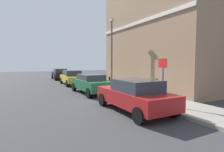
{
  "coord_description": "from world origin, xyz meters",
  "views": [
    {
      "loc": [
        -4.95,
        -8.28,
        2.23
      ],
      "look_at": [
        1.24,
        3.74,
        1.2
      ],
      "focal_mm": 28.38,
      "sensor_mm": 36.0,
      "label": 1
    }
  ],
  "objects_px": {
    "car_yellow": "(72,77)",
    "utility_cabinet": "(152,89)",
    "car_green": "(91,83)",
    "car_black": "(60,74)",
    "bollard_near_cabinet": "(134,85)",
    "lamppost": "(112,50)",
    "street_sign": "(163,74)",
    "car_red": "(135,95)",
    "bollard_far_kerb": "(110,83)"
  },
  "relations": [
    {
      "from": "car_yellow",
      "to": "utility_cabinet",
      "type": "xyz_separation_m",
      "value": [
        2.31,
        -9.51,
        -0.07
      ]
    },
    {
      "from": "car_green",
      "to": "car_yellow",
      "type": "relative_size",
      "value": 1.05
    },
    {
      "from": "car_black",
      "to": "bollard_near_cabinet",
      "type": "xyz_separation_m",
      "value": [
        2.36,
        -13.94,
        -0.04
      ]
    },
    {
      "from": "lamppost",
      "to": "car_black",
      "type": "bearing_deg",
      "value": 102.09
    },
    {
      "from": "car_green",
      "to": "lamppost",
      "type": "xyz_separation_m",
      "value": [
        2.39,
        1.37,
        2.57
      ]
    },
    {
      "from": "bollard_near_cabinet",
      "to": "lamppost",
      "type": "height_order",
      "value": "lamppost"
    },
    {
      "from": "street_sign",
      "to": "bollard_near_cabinet",
      "type": "bearing_deg",
      "value": 77.55
    },
    {
      "from": "car_red",
      "to": "car_black",
      "type": "xyz_separation_m",
      "value": [
        0.02,
        17.43,
        -0.02
      ]
    },
    {
      "from": "car_red",
      "to": "car_yellow",
      "type": "height_order",
      "value": "car_red"
    },
    {
      "from": "street_sign",
      "to": "lamppost",
      "type": "relative_size",
      "value": 0.4
    },
    {
      "from": "car_red",
      "to": "car_yellow",
      "type": "bearing_deg",
      "value": -0.52
    },
    {
      "from": "utility_cabinet",
      "to": "lamppost",
      "type": "bearing_deg",
      "value": 89.72
    },
    {
      "from": "street_sign",
      "to": "lamppost",
      "type": "distance_m",
      "value": 7.11
    },
    {
      "from": "car_red",
      "to": "car_black",
      "type": "distance_m",
      "value": 17.43
    },
    {
      "from": "car_red",
      "to": "utility_cabinet",
      "type": "relative_size",
      "value": 3.69
    },
    {
      "from": "car_green",
      "to": "car_black",
      "type": "distance_m",
      "value": 12.03
    },
    {
      "from": "street_sign",
      "to": "car_red",
      "type": "bearing_deg",
      "value": 176.3
    },
    {
      "from": "car_yellow",
      "to": "street_sign",
      "type": "height_order",
      "value": "street_sign"
    },
    {
      "from": "car_yellow",
      "to": "street_sign",
      "type": "distance_m",
      "value": 11.29
    },
    {
      "from": "car_green",
      "to": "street_sign",
      "type": "xyz_separation_m",
      "value": [
        1.67,
        -5.51,
        0.93
      ]
    },
    {
      "from": "bollard_near_cabinet",
      "to": "utility_cabinet",
      "type": "bearing_deg",
      "value": -92.9
    },
    {
      "from": "utility_cabinet",
      "to": "lamppost",
      "type": "distance_m",
      "value": 5.87
    },
    {
      "from": "car_yellow",
      "to": "lamppost",
      "type": "height_order",
      "value": "lamppost"
    },
    {
      "from": "car_red",
      "to": "car_green",
      "type": "bearing_deg",
      "value": 0.31
    },
    {
      "from": "utility_cabinet",
      "to": "bollard_near_cabinet",
      "type": "xyz_separation_m",
      "value": [
        0.1,
        1.98,
        0.02
      ]
    },
    {
      "from": "utility_cabinet",
      "to": "street_sign",
      "type": "bearing_deg",
      "value": -113.2
    },
    {
      "from": "bollard_near_cabinet",
      "to": "bollard_far_kerb",
      "type": "relative_size",
      "value": 1.0
    },
    {
      "from": "car_black",
      "to": "street_sign",
      "type": "xyz_separation_m",
      "value": [
        1.56,
        -17.53,
        0.92
      ]
    },
    {
      "from": "street_sign",
      "to": "car_black",
      "type": "bearing_deg",
      "value": 95.09
    },
    {
      "from": "car_yellow",
      "to": "car_black",
      "type": "distance_m",
      "value": 6.4
    },
    {
      "from": "utility_cabinet",
      "to": "car_black",
      "type": "bearing_deg",
      "value": 98.07
    },
    {
      "from": "car_yellow",
      "to": "car_black",
      "type": "height_order",
      "value": "car_yellow"
    },
    {
      "from": "car_yellow",
      "to": "lamppost",
      "type": "xyz_separation_m",
      "value": [
        2.33,
        -4.26,
        2.56
      ]
    },
    {
      "from": "bollard_far_kerb",
      "to": "street_sign",
      "type": "bearing_deg",
      "value": -87.76
    },
    {
      "from": "car_yellow",
      "to": "utility_cabinet",
      "type": "bearing_deg",
      "value": -165.46
    },
    {
      "from": "car_yellow",
      "to": "car_red",
      "type": "bearing_deg",
      "value": -178.92
    },
    {
      "from": "car_yellow",
      "to": "car_black",
      "type": "xyz_separation_m",
      "value": [
        0.05,
        6.4,
        -0.0
      ]
    },
    {
      "from": "street_sign",
      "to": "lamppost",
      "type": "bearing_deg",
      "value": 84.03
    },
    {
      "from": "bollard_near_cabinet",
      "to": "bollard_far_kerb",
      "type": "xyz_separation_m",
      "value": [
        -1.01,
        1.82,
        0.0
      ]
    },
    {
      "from": "car_red",
      "to": "car_green",
      "type": "height_order",
      "value": "car_red"
    },
    {
      "from": "car_red",
      "to": "utility_cabinet",
      "type": "distance_m",
      "value": 2.73
    },
    {
      "from": "car_green",
      "to": "car_black",
      "type": "xyz_separation_m",
      "value": [
        0.11,
        12.03,
        0.01
      ]
    },
    {
      "from": "street_sign",
      "to": "utility_cabinet",
      "type": "bearing_deg",
      "value": 66.8
    },
    {
      "from": "bollard_far_kerb",
      "to": "lamppost",
      "type": "distance_m",
      "value": 3.12
    },
    {
      "from": "bollard_near_cabinet",
      "to": "car_yellow",
      "type": "bearing_deg",
      "value": 107.7
    },
    {
      "from": "car_red",
      "to": "car_green",
      "type": "distance_m",
      "value": 5.41
    },
    {
      "from": "car_yellow",
      "to": "street_sign",
      "type": "bearing_deg",
      "value": -170.85
    },
    {
      "from": "car_green",
      "to": "street_sign",
      "type": "height_order",
      "value": "street_sign"
    },
    {
      "from": "car_black",
      "to": "street_sign",
      "type": "distance_m",
      "value": 17.63
    },
    {
      "from": "car_green",
      "to": "car_black",
      "type": "relative_size",
      "value": 1.08
    }
  ]
}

